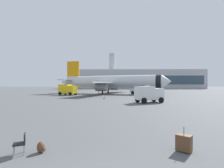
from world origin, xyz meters
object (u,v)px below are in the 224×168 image
(safety_cone_outer, at_px, (123,92))
(safety_cone_mid, at_px, (121,92))
(airplane_at_gate, at_px, (111,82))
(cargo_van, at_px, (149,94))
(service_truck, at_px, (68,89))
(traveller_backpack, at_px, (41,147))
(rolling_suitcase, at_px, (184,143))
(fuel_truck, at_px, (141,88))
(gate_chair, at_px, (21,142))
(safety_cone_far, at_px, (99,92))
(safety_cone_near, at_px, (104,97))

(safety_cone_outer, bearing_deg, safety_cone_mid, -114.42)
(airplane_at_gate, distance_m, cargo_van, 26.51)
(service_truck, relative_size, traveller_backpack, 11.00)
(safety_cone_mid, distance_m, safety_cone_outer, 2.08)
(airplane_at_gate, xyz_separation_m, service_truck, (-11.45, -6.79, -2.05))
(airplane_at_gate, xyz_separation_m, traveller_backpack, (-1.68, -46.36, -3.42))
(rolling_suitcase, bearing_deg, fuel_truck, 84.51)
(service_truck, bearing_deg, traveller_backpack, -76.12)
(gate_chair, bearing_deg, airplane_at_gate, 86.96)
(safety_cone_mid, bearing_deg, airplane_at_gate, -130.07)
(rolling_suitcase, relative_size, traveller_backpack, 2.29)
(safety_cone_mid, xyz_separation_m, gate_chair, (-5.61, -50.26, 0.16))
(safety_cone_far, distance_m, rolling_suitcase, 50.88)
(fuel_truck, xyz_separation_m, cargo_van, (-1.88, -22.68, -0.32))
(rolling_suitcase, bearing_deg, safety_cone_near, 100.94)
(safety_cone_far, height_order, rolling_suitcase, rolling_suitcase)
(fuel_truck, xyz_separation_m, safety_cone_far, (-12.78, 6.86, -1.37))
(fuel_truck, xyz_separation_m, safety_cone_mid, (-5.61, 6.56, -1.43))
(fuel_truck, bearing_deg, safety_cone_mid, 130.54)
(rolling_suitcase, bearing_deg, safety_cone_outer, 90.66)
(service_truck, relative_size, safety_cone_near, 8.85)
(traveller_backpack, bearing_deg, rolling_suitcase, 2.21)
(safety_cone_outer, bearing_deg, traveller_backpack, -96.24)
(fuel_truck, xyz_separation_m, safety_cone_near, (-9.56, -15.32, -1.48))
(safety_cone_near, relative_size, safety_cone_far, 0.73)
(airplane_at_gate, xyz_separation_m, fuel_truck, (8.75, -2.83, -1.88))
(fuel_truck, relative_size, traveller_backpack, 13.26)
(service_truck, height_order, safety_cone_mid, service_truck)
(safety_cone_mid, bearing_deg, rolling_suitcase, -88.33)
(safety_cone_near, bearing_deg, cargo_van, -43.77)
(traveller_backpack, bearing_deg, fuel_truck, 76.52)
(service_truck, distance_m, cargo_van, 26.20)
(cargo_van, height_order, safety_cone_far, cargo_van)
(safety_cone_near, xyz_separation_m, traveller_backpack, (-0.87, -28.21, -0.06))
(safety_cone_far, bearing_deg, gate_chair, -88.25)
(traveller_backpack, bearing_deg, safety_cone_far, 92.66)
(fuel_truck, height_order, safety_cone_far, fuel_truck)
(airplane_at_gate, relative_size, traveller_backpack, 72.74)
(fuel_truck, height_order, gate_chair, fuel_truck)
(safety_cone_near, relative_size, gate_chair, 0.69)
(safety_cone_near, bearing_deg, service_truck, 133.15)
(airplane_at_gate, height_order, traveller_backpack, airplane_at_gate)
(gate_chair, bearing_deg, safety_cone_far, 91.75)
(safety_cone_mid, relative_size, gate_chair, 0.80)
(airplane_at_gate, distance_m, safety_cone_outer, 7.68)
(service_truck, distance_m, gate_chair, 40.75)
(service_truck, relative_size, safety_cone_outer, 8.62)
(cargo_van, bearing_deg, safety_cone_far, 110.24)
(cargo_van, relative_size, traveller_backpack, 10.05)
(cargo_van, height_order, traveller_backpack, cargo_van)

